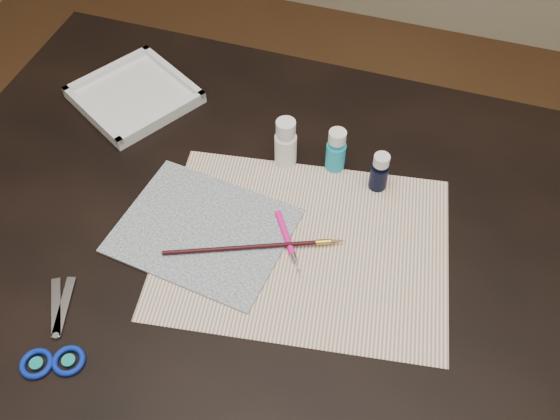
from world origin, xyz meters
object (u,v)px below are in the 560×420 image
(scissors, at_px, (52,326))
(palette_tray, at_px, (134,95))
(paint_bottle_cyan, at_px, (336,150))
(paint_bottle_navy, at_px, (379,172))
(canvas, at_px, (203,230))
(paper, at_px, (303,246))
(paint_bottle_white, at_px, (286,142))

(scissors, bearing_deg, palette_tray, -18.36)
(paint_bottle_cyan, distance_m, paint_bottle_navy, 0.09)
(scissors, height_order, palette_tray, palette_tray)
(canvas, height_order, palette_tray, palette_tray)
(canvas, height_order, scissors, scissors)
(paper, relative_size, scissors, 2.53)
(canvas, relative_size, scissors, 1.48)
(paper, bearing_deg, paint_bottle_navy, 62.19)
(paint_bottle_cyan, height_order, paint_bottle_navy, paint_bottle_cyan)
(paint_bottle_cyan, relative_size, paint_bottle_navy, 1.13)
(paint_bottle_cyan, bearing_deg, paint_bottle_navy, -15.09)
(canvas, distance_m, paint_bottle_cyan, 0.28)
(paint_bottle_white, distance_m, palette_tray, 0.35)
(paper, distance_m, scissors, 0.41)
(paper, relative_size, paint_bottle_white, 4.85)
(paint_bottle_cyan, height_order, palette_tray, paint_bottle_cyan)
(palette_tray, bearing_deg, paint_bottle_white, -11.16)
(paper, distance_m, paint_bottle_cyan, 0.19)
(canvas, bearing_deg, paint_bottle_cyan, 51.03)
(canvas, bearing_deg, scissors, -121.65)
(paper, bearing_deg, palette_tray, 150.44)
(paint_bottle_cyan, xyz_separation_m, paint_bottle_navy, (0.08, -0.02, -0.00))
(paper, relative_size, paint_bottle_cyan, 5.43)
(canvas, xyz_separation_m, scissors, (-0.15, -0.24, 0.00))
(paint_bottle_cyan, distance_m, palette_tray, 0.43)
(canvas, xyz_separation_m, paint_bottle_cyan, (0.17, 0.21, 0.04))
(paper, distance_m, paint_bottle_navy, 0.19)
(scissors, relative_size, palette_tray, 0.92)
(scissors, xyz_separation_m, palette_tray, (-0.11, 0.50, 0.01))
(paint_bottle_navy, bearing_deg, palette_tray, 171.66)
(canvas, xyz_separation_m, palette_tray, (-0.26, 0.27, 0.01))
(canvas, height_order, paint_bottle_white, paint_bottle_white)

